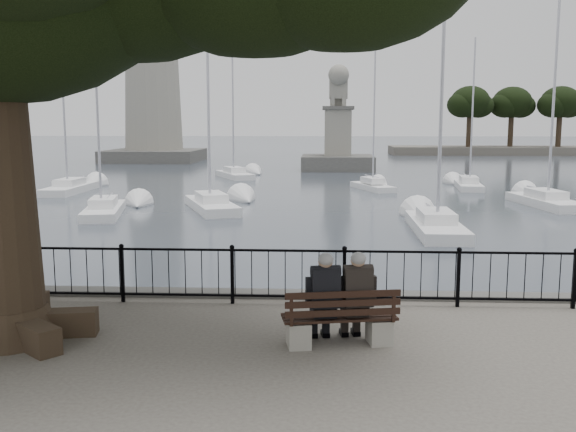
# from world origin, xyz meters

# --- Properties ---
(harbor) EXTENTS (260.00, 260.00, 1.20)m
(harbor) POSITION_xyz_m (0.00, 3.00, -0.50)
(harbor) COLOR #484744
(harbor) RESTS_ON ground
(railing) EXTENTS (22.06, 0.06, 1.00)m
(railing) POSITION_xyz_m (0.00, 2.50, 0.56)
(railing) COLOR black
(railing) RESTS_ON ground
(bench) EXTENTS (1.73, 0.79, 0.88)m
(bench) POSITION_xyz_m (0.87, 0.39, 0.31)
(bench) COLOR gray
(bench) RESTS_ON ground
(person_left) EXTENTS (0.47, 0.74, 1.39)m
(person_left) POSITION_xyz_m (0.63, 0.44, 0.64)
(person_left) COLOR black
(person_left) RESTS_ON ground
(person_right) EXTENTS (0.47, 0.74, 1.39)m
(person_right) POSITION_xyz_m (1.10, 0.53, 0.64)
(person_right) COLOR black
(person_right) RESTS_ON ground
(lighthouse) EXTENTS (9.97, 9.97, 30.53)m
(lighthouse) POSITION_xyz_m (-18.00, 62.00, 11.86)
(lighthouse) COLOR #484744
(lighthouse) RESTS_ON ground
(lion_monument) EXTENTS (6.47, 6.47, 9.42)m
(lion_monument) POSITION_xyz_m (2.00, 49.92, 1.40)
(lion_monument) COLOR #484744
(lion_monument) RESTS_ON ground
(sailboat_a) EXTENTS (2.65, 5.64, 10.52)m
(sailboat_a) POSITION_xyz_m (-9.47, 20.22, -0.69)
(sailboat_a) COLOR white
(sailboat_a) RESTS_ON ground
(sailboat_b) EXTENTS (3.71, 6.26, 12.88)m
(sailboat_b) POSITION_xyz_m (-4.82, 22.28, -0.65)
(sailboat_b) COLOR white
(sailboat_b) RESTS_ON ground
(sailboat_c) EXTENTS (1.79, 6.13, 11.58)m
(sailboat_c) POSITION_xyz_m (5.04, 16.31, -0.68)
(sailboat_c) COLOR white
(sailboat_c) RESTS_ON ground
(sailboat_d) EXTENTS (2.46, 6.23, 10.92)m
(sailboat_d) POSITION_xyz_m (12.05, 24.59, -0.69)
(sailboat_d) COLOR white
(sailboat_d) RESTS_ON ground
(sailboat_e) EXTENTS (1.79, 6.08, 13.32)m
(sailboat_e) POSITION_xyz_m (-14.89, 29.82, -0.63)
(sailboat_e) COLOR white
(sailboat_e) RESTS_ON ground
(sailboat_f) EXTENTS (2.70, 4.76, 10.09)m
(sailboat_f) POSITION_xyz_m (3.83, 32.40, -0.68)
(sailboat_f) COLOR white
(sailboat_f) RESTS_ON ground
(sailboat_g) EXTENTS (2.01, 5.28, 9.72)m
(sailboat_g) POSITION_xyz_m (10.11, 33.38, -0.70)
(sailboat_g) COLOR white
(sailboat_g) RESTS_ON ground
(sailboat_h) EXTENTS (3.82, 5.94, 14.05)m
(sailboat_h) POSITION_xyz_m (-6.24, 41.02, -0.60)
(sailboat_h) COLOR white
(sailboat_h) RESTS_ON ground
(far_shore) EXTENTS (30.00, 8.60, 9.18)m
(far_shore) POSITION_xyz_m (25.54, 79.46, 3.00)
(far_shore) COLOR #514C43
(far_shore) RESTS_ON ground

